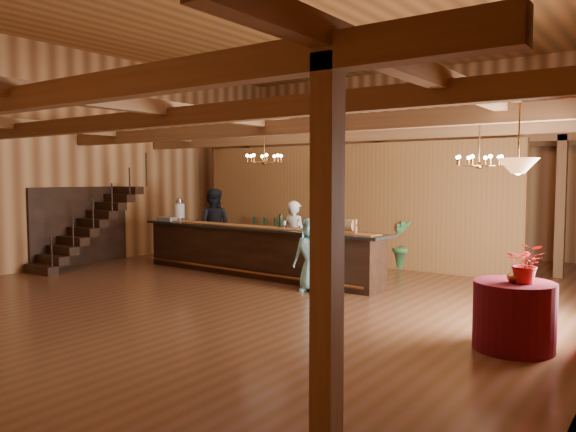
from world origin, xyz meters
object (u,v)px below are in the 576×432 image
Objects in this scene: chandelier_right at (479,160)px; floor_plant at (405,245)px; raffle_drum at (349,225)px; pendant_lamp at (518,166)px; backbar_shelf at (292,244)px; chandelier_left at (264,158)px; guest at (311,254)px; round_table at (514,316)px; staff_second at (213,227)px; tasting_bar at (255,251)px; beverage_dispenser at (179,210)px; bartender at (295,237)px.

chandelier_right is 0.67× the size of floor_plant.
pendant_lamp is at bearing -30.34° from raffle_drum.
pendant_lamp reaches higher than backbar_shelf.
chandelier_left is 4.75m from chandelier_right.
guest reaches higher than backbar_shelf.
round_table is 0.53× the size of staff_second.
tasting_bar is 2.78m from beverage_dispenser.
round_table is 0.61× the size of bartender.
raffle_drum is 4.57m from staff_second.
bartender is (3.24, 0.54, -0.56)m from beverage_dispenser.
chandelier_left reaches higher than raffle_drum.
chandelier_right reaches higher than staff_second.
tasting_bar is 5.68× the size of floor_plant.
backbar_shelf is at bearing 140.64° from raffle_drum.
pendant_lamp reaches higher than round_table.
backbar_shelf is 3.17m from floor_plant.
chandelier_right is 4.26m from floor_plant.
tasting_bar is 11.32× the size of beverage_dispenser.
pendant_lamp is 6.60m from bartender.
chandelier_left reaches higher than guest.
tasting_bar is at bearing 152.20° from guest.
raffle_drum is 4.39m from pendant_lamp.
bartender is at bearing 154.69° from raffle_drum.
chandelier_left and pendant_lamp have the same top height.
chandelier_right is 3.59m from guest.
raffle_drum is at bearing 149.66° from pendant_lamp.
chandelier_right is (2.44, 0.28, 1.25)m from raffle_drum.
guest is (-4.22, 1.63, -1.67)m from pendant_lamp.
bartender is (-4.40, 0.64, -1.70)m from chandelier_right.
bartender is at bearing 9.43° from beverage_dispenser.
bartender is 1.43× the size of floor_plant.
tasting_bar is 7.55× the size of pendant_lamp.
round_table is 0.86× the size of floor_plant.
beverage_dispenser is 1.76× the size of raffle_drum.
raffle_drum reaches higher than floor_plant.
raffle_drum is 0.42× the size of chandelier_left.
pendant_lamp is at bearing 90.00° from round_table.
chandelier_left is 0.41× the size of staff_second.
raffle_drum is 0.33× the size of round_table.
backbar_shelf is at bearing 122.00° from guest.
raffle_drum is at bearing -44.17° from backbar_shelf.
pendant_lamp reaches higher than beverage_dispenser.
staff_second is at bearing 163.88° from chandelier_left.
chandelier_left is 0.47× the size of bartender.
backbar_shelf is 6.56m from chandelier_right.
floor_plant is (-3.80, 5.20, -1.80)m from pendant_lamp.
chandelier_right is at bearing 145.97° from staff_second.
tasting_bar is 3.46× the size of staff_second.
raffle_drum is 0.38× the size of pendant_lamp.
raffle_drum is 0.11× the size of backbar_shelf.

